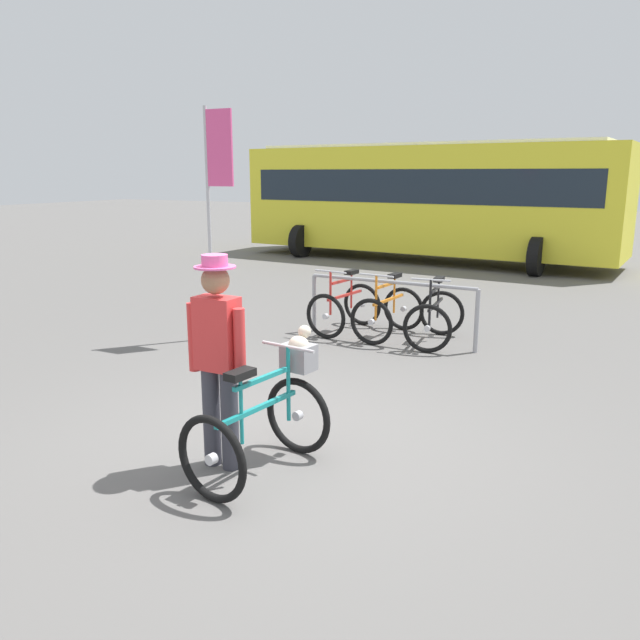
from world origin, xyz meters
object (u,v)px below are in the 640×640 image
Objects in this scene: racked_bike_red at (345,308)px; person_with_featured_bike at (218,354)px; racked_bike_black at (435,318)px; bus_distant at (427,195)px; racked_bike_orange at (388,313)px; banner_flag at (215,180)px; featured_bicycle at (268,412)px.

racked_bike_red is 4.66m from person_with_featured_bike.
racked_bike_red is at bearing 178.04° from racked_bike_black.
bus_distant reaches higher than racked_bike_red.
racked_bike_black is (1.40, -0.05, 0.00)m from racked_bike_red.
person_with_featured_bike is (-0.42, -4.47, 0.58)m from racked_bike_black.
racked_bike_red and racked_bike_orange have the same top height.
racked_bike_orange is 0.36× the size of banner_flag.
featured_bicycle is at bearing -77.77° from bus_distant.
racked_bike_red is at bearing 178.04° from racked_bike_orange.
person_with_featured_bike is at bearing -86.42° from racked_bike_orange.
banner_flag is (-2.08, -1.19, 1.86)m from racked_bike_orange.
bus_distant is at bearing 99.58° from racked_bike_red.
racked_bike_red is 8.56m from bus_distant.
racked_bike_orange is 4.54m from person_with_featured_bike.
banner_flag reaches higher than bus_distant.
bus_distant reaches higher than racked_bike_black.
bus_distant is at bearing 108.52° from racked_bike_black.
racked_bike_black is 0.92× the size of featured_bicycle.
person_with_featured_bike is (0.98, -4.52, 0.58)m from racked_bike_red.
banner_flag is (-2.74, 3.18, 1.74)m from featured_bicycle.
banner_flag is (-2.37, 3.30, 1.28)m from person_with_featured_bike.
racked_bike_black is at bearing 22.80° from banner_flag.
racked_bike_black is 4.35m from featured_bicycle.
racked_bike_black is at bearing -1.96° from racked_bike_red.
bus_distant is 3.18× the size of banner_flag.
racked_bike_red is 0.70m from racked_bike_orange.
featured_bicycle reaches higher than racked_bike_red.
banner_flag is at bearing -138.66° from racked_bike_red.
featured_bicycle is 0.39× the size of banner_flag.
racked_bike_black is (0.70, -0.02, -0.00)m from racked_bike_orange.
featured_bicycle is at bearing -90.61° from racked_bike_black.
racked_bike_black is 8.94m from bus_distant.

